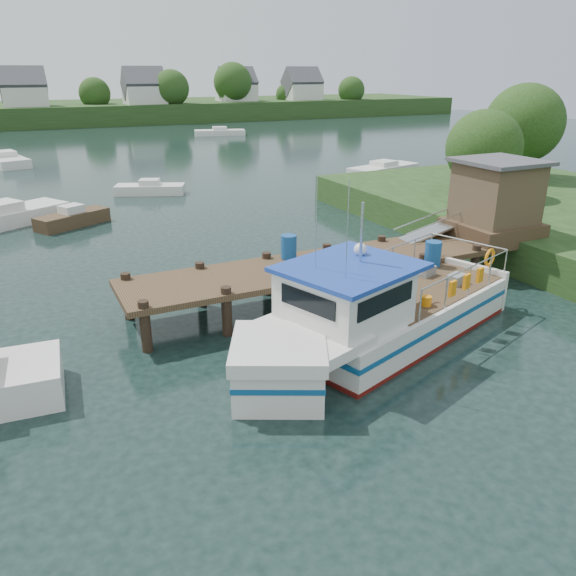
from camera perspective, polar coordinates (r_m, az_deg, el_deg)
name	(u,v)px	position (r m, az deg, el deg)	size (l,w,h in m)	color
ground_plane	(295,304)	(19.87, 0.70, -1.63)	(160.00, 160.00, 0.00)	#172926
far_shore	(60,109)	(99.22, -22.12, 16.49)	(140.00, 42.55, 9.22)	#29461D
dock	(445,222)	(22.70, 15.67, 6.47)	(16.60, 3.00, 4.78)	#483522
lobster_boat	(373,317)	(16.68, 8.65, -2.90)	(10.90, 6.07, 5.34)	silver
moored_rowboat	(72,218)	(32.06, -21.05, 6.64)	(4.02, 3.02, 1.12)	#483522
moored_far	(220,132)	(74.76, -6.95, 15.44)	(6.68, 3.78, 1.08)	silver
moored_a	(1,217)	(33.57, -27.13, 6.42)	(7.13, 5.50, 1.27)	silver
moored_b	(150,189)	(39.08, -13.85, 9.77)	(4.74, 3.17, 0.99)	silver
moored_c	(384,169)	(46.55, 9.69, 11.85)	(6.77, 3.78, 1.01)	silver
moored_d	(5,160)	(56.03, -26.81, 11.55)	(4.05, 7.48, 1.21)	silver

